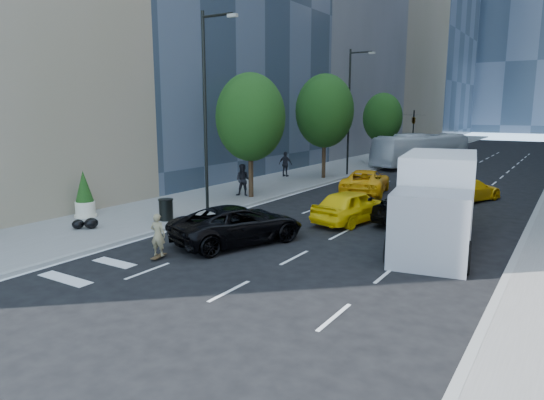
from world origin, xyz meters
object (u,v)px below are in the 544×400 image
Objects in this scene: black_sedan_lincoln at (238,224)px; black_sedan_mercedes at (415,208)px; trash_can at (166,210)px; planter_shrub at (84,195)px; skateboarder at (158,238)px; box_truck at (436,200)px; city_bus at (421,150)px.

black_sedan_mercedes is (5.13, 7.44, -0.04)m from black_sedan_lincoln.
black_sedan_lincoln is 5.12m from trash_can.
planter_shrub is at bearing -158.26° from trash_can.
box_truck is (8.14, 7.35, 1.06)m from skateboarder.
black_sedan_lincoln is 8.09m from box_truck.
city_bus reaches higher than black_sedan_mercedes.
trash_can is at bearing -74.66° from city_bus.
black_sedan_mercedes is 16.28m from planter_shrub.
black_sedan_lincoln is 0.71× the size of box_truck.
box_truck is at bearing 14.28° from trash_can.
skateboarder is 34.62m from city_bus.
box_truck reaches higher than black_sedan_lincoln.
planter_shrub is at bearing -81.22° from city_bus.
black_sedan_lincoln is at bearing -10.89° from trash_can.
box_truck is at bearing -50.85° from city_bus.
city_bus is 1.42× the size of box_truck.
black_sedan_lincoln is at bearing -123.85° from skateboarder.
black_sedan_mercedes is at bearing 108.07° from box_truck.
black_sedan_lincoln is at bearing -159.70° from box_truck.
box_truck is at bearing 16.20° from planter_shrub.
skateboarder is 12.50m from black_sedan_mercedes.
black_sedan_mercedes is 2.20× the size of planter_shrub.
black_sedan_lincoln is at bearing 3.94° from planter_shrub.
planter_shrub reaches higher than trash_can.
trash_can is at bearing -62.44° from skateboarder.
box_truck is 16.61m from planter_shrub.
skateboarder is at bearing 92.07° from black_sedan_lincoln.
box_truck is (6.94, 4.01, 1.07)m from black_sedan_lincoln.
trash_can is (-10.16, -6.48, -0.09)m from black_sedan_mercedes.
city_bus is at bearing 76.26° from planter_shrub.
black_sedan_mercedes is (6.33, 10.78, -0.06)m from skateboarder.
box_truck is 8.00× the size of trash_can.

